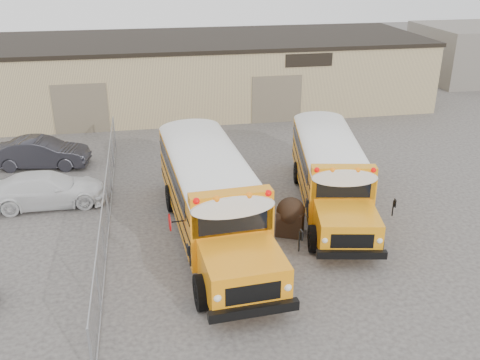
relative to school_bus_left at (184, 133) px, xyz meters
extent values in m
plane|color=#3E3B38|center=(2.43, -8.17, -1.90)|extent=(120.00, 120.00, 0.00)
cube|color=tan|center=(2.43, 11.83, 0.35)|extent=(30.00, 10.00, 4.50)
cube|color=black|center=(2.43, 11.83, 2.65)|extent=(30.20, 10.20, 0.25)
cube|color=black|center=(8.43, 6.81, 2.00)|extent=(3.00, 0.08, 0.80)
cube|color=brown|center=(-5.57, 6.81, -0.40)|extent=(3.20, 0.08, 3.00)
cube|color=brown|center=(6.43, 6.81, -0.40)|extent=(3.20, 0.08, 3.00)
cylinder|color=#96999E|center=(-3.57, -14.17, -1.00)|extent=(0.07, 0.07, 1.80)
cylinder|color=#96999E|center=(-3.57, -11.17, -1.00)|extent=(0.07, 0.07, 1.80)
cylinder|color=#96999E|center=(-3.57, -8.17, -1.00)|extent=(0.07, 0.07, 1.80)
cylinder|color=#96999E|center=(-3.57, -5.17, -1.00)|extent=(0.07, 0.07, 1.80)
cylinder|color=#96999E|center=(-3.57, -2.17, -1.00)|extent=(0.07, 0.07, 1.80)
cylinder|color=#96999E|center=(-3.57, 0.83, -1.00)|extent=(0.07, 0.07, 1.80)
cylinder|color=#96999E|center=(-3.57, 3.83, -1.00)|extent=(0.07, 0.07, 1.80)
cylinder|color=#96999E|center=(-3.57, -5.17, -0.12)|extent=(0.05, 18.00, 0.05)
cylinder|color=#96999E|center=(-3.57, -5.17, -1.85)|extent=(0.05, 18.00, 0.05)
cube|color=#96999E|center=(-3.57, -5.17, -1.00)|extent=(0.02, 18.00, 1.70)
cube|color=orange|center=(-0.03, 0.48, -0.19)|extent=(3.34, 8.57, 2.27)
cube|color=orange|center=(0.34, -4.92, -0.69)|extent=(2.59, 2.59, 1.27)
cube|color=black|center=(0.26, -3.68, 0.44)|extent=(2.26, 0.22, 0.83)
cube|color=white|center=(-0.03, 0.48, 1.11)|extent=(3.34, 8.66, 0.44)
cube|color=orange|center=(0.24, -3.43, 1.14)|extent=(2.74, 0.74, 0.40)
sphere|color=#E50705|center=(-0.90, -3.76, 1.27)|extent=(0.22, 0.22, 0.22)
sphere|color=#E50705|center=(1.41, -3.60, 1.27)|extent=(0.22, 0.22, 0.22)
sphere|color=orange|center=(-0.26, -3.72, 1.27)|extent=(0.22, 0.22, 0.22)
sphere|color=orange|center=(0.78, -3.65, 1.27)|extent=(0.22, 0.22, 0.22)
cube|color=black|center=(0.43, -6.22, -1.19)|extent=(2.72, 0.43, 0.31)
cube|color=black|center=(-0.33, 4.74, -1.19)|extent=(2.72, 0.41, 0.31)
cube|color=black|center=(-0.03, 0.48, -0.27)|extent=(3.37, 8.41, 0.07)
cube|color=black|center=(-0.06, 0.81, 0.44)|extent=(3.28, 7.25, 0.69)
cylinder|color=black|center=(-0.98, -4.89, -1.32)|extent=(0.39, 1.17, 1.15)
cylinder|color=black|center=(1.65, -4.71, -1.32)|extent=(0.39, 1.17, 1.15)
cylinder|color=black|center=(-1.46, 2.07, -1.32)|extent=(0.39, 1.17, 1.15)
cylinder|color=black|center=(1.16, 2.25, -1.32)|extent=(0.39, 1.17, 1.15)
cylinder|color=#BF0505|center=(-1.71, -2.51, -0.05)|extent=(0.08, 0.62, 0.62)
cube|color=orange|center=(7.09, 1.43, -0.37)|extent=(3.84, 7.85, 2.03)
cube|color=orange|center=(6.18, -3.33, -0.82)|extent=(2.55, 2.55, 1.14)
cube|color=black|center=(6.39, -2.24, 0.20)|extent=(2.00, 0.44, 0.74)
cube|color=white|center=(7.09, 1.43, 0.79)|extent=(3.85, 7.93, 0.40)
cube|color=orange|center=(6.43, -2.02, 0.82)|extent=(2.47, 0.94, 0.36)
sphere|color=#E50705|center=(5.37, -2.05, 0.94)|extent=(0.20, 0.20, 0.20)
sphere|color=#E50705|center=(7.41, -2.44, 0.94)|extent=(0.20, 0.20, 0.20)
sphere|color=orange|center=(5.93, -2.16, 0.94)|extent=(0.20, 0.20, 0.20)
sphere|color=orange|center=(6.85, -2.33, 0.94)|extent=(0.20, 0.20, 0.20)
cube|color=black|center=(5.96, -4.48, -1.27)|extent=(2.42, 0.67, 0.28)
cube|color=black|center=(7.81, 5.18, -1.27)|extent=(2.42, 0.65, 0.28)
cube|color=black|center=(7.09, 1.43, -0.44)|extent=(3.85, 7.71, 0.06)
cube|color=black|center=(7.15, 1.72, 0.20)|extent=(3.65, 6.69, 0.61)
cylinder|color=black|center=(5.05, -3.01, -1.38)|extent=(0.46, 1.06, 1.03)
cylinder|color=black|center=(7.36, -3.45, -1.38)|extent=(0.46, 1.06, 1.03)
cylinder|color=black|center=(6.22, 3.13, -1.38)|extent=(0.46, 1.06, 1.03)
cylinder|color=black|center=(8.53, 2.69, -1.38)|extent=(0.46, 1.06, 1.03)
cube|color=black|center=(3.47, -7.40, -1.39)|extent=(1.29, 1.24, 1.01)
sphere|color=black|center=(3.47, -7.40, -0.94)|extent=(1.11, 1.11, 1.11)
imported|color=white|center=(-6.22, -3.04, -1.17)|extent=(5.07, 2.18, 1.45)
imported|color=black|center=(-7.12, 1.56, -1.13)|extent=(4.82, 2.23, 1.53)
camera|label=1|loc=(-1.78, -25.18, 8.46)|focal=40.00mm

